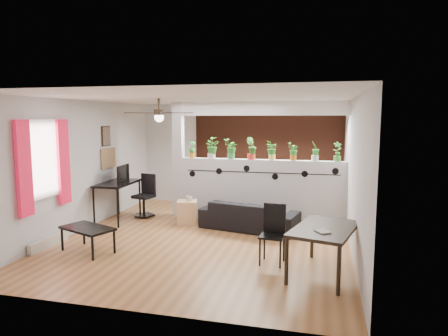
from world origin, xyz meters
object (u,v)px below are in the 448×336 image
(sofa, at_px, (249,216))
(dining_table, at_px, (324,232))
(potted_plant_0, at_px, (192,149))
(office_chair, at_px, (145,198))
(computer_desk, at_px, (118,186))
(potted_plant_2, at_px, (231,148))
(coffee_table, at_px, (88,230))
(cup, at_px, (189,198))
(potted_plant_3, at_px, (251,148))
(ceiling_fan, at_px, (159,114))
(potted_plant_7, at_px, (337,151))
(cube_shelf, at_px, (187,212))
(potted_plant_5, at_px, (293,151))
(potted_plant_6, at_px, (315,150))
(folding_chair, at_px, (274,228))
(potted_plant_4, at_px, (272,150))
(potted_plant_1, at_px, (211,147))

(sofa, height_order, dining_table, dining_table)
(potted_plant_0, height_order, office_chair, potted_plant_0)
(sofa, bearing_deg, dining_table, 136.85)
(sofa, bearing_deg, computer_desk, 11.75)
(potted_plant_2, relative_size, coffee_table, 0.42)
(cup, height_order, dining_table, dining_table)
(computer_desk, xyz_separation_m, office_chair, (0.43, 0.48, -0.35))
(potted_plant_2, distance_m, dining_table, 3.59)
(potted_plant_2, distance_m, potted_plant_3, 0.45)
(potted_plant_2, bearing_deg, cup, -138.45)
(ceiling_fan, xyz_separation_m, sofa, (1.47, 1.05, -2.04))
(ceiling_fan, relative_size, potted_plant_0, 3.19)
(potted_plant_0, xyz_separation_m, potted_plant_7, (3.16, 0.00, 0.02))
(cube_shelf, distance_m, office_chair, 1.22)
(potted_plant_7, bearing_deg, potted_plant_3, 180.00)
(potted_plant_5, distance_m, coffee_table, 4.39)
(potted_plant_0, distance_m, potted_plant_5, 2.26)
(potted_plant_5, height_order, potted_plant_6, potted_plant_6)
(potted_plant_3, relative_size, folding_chair, 0.52)
(office_chair, height_order, coffee_table, office_chair)
(cube_shelf, bearing_deg, potted_plant_5, 2.50)
(potted_plant_5, relative_size, cube_shelf, 0.76)
(potted_plant_4, relative_size, sofa, 0.22)
(folding_chair, bearing_deg, potted_plant_0, 130.87)
(ceiling_fan, xyz_separation_m, potted_plant_0, (0.02, 1.80, -0.77))
(potted_plant_7, distance_m, coffee_table, 5.09)
(cube_shelf, height_order, computer_desk, computer_desk)
(ceiling_fan, height_order, computer_desk, ceiling_fan)
(sofa, bearing_deg, potted_plant_3, -71.07)
(dining_table, bearing_deg, sofa, 125.36)
(office_chair, xyz_separation_m, folding_chair, (3.19, -2.20, 0.12))
(potted_plant_0, distance_m, dining_table, 4.16)
(potted_plant_0, relative_size, potted_plant_4, 0.91)
(potted_plant_6, relative_size, folding_chair, 0.46)
(potted_plant_5, distance_m, folding_chair, 2.69)
(cup, bearing_deg, potted_plant_3, 29.03)
(computer_desk, relative_size, dining_table, 0.84)
(potted_plant_1, distance_m, folding_chair, 3.19)
(potted_plant_7, bearing_deg, ceiling_fan, -150.49)
(potted_plant_1, bearing_deg, sofa, -36.81)
(potted_plant_4, xyz_separation_m, folding_chair, (0.34, -2.48, -1.02))
(potted_plant_1, relative_size, potted_plant_4, 1.14)
(potted_plant_6, xyz_separation_m, sofa, (-1.26, -0.75, -1.30))
(potted_plant_4, height_order, sofa, potted_plant_4)
(cup, bearing_deg, potted_plant_4, 22.00)
(folding_chair, distance_m, coffee_table, 3.11)
(potted_plant_7, xyz_separation_m, sofa, (-1.71, -0.75, -1.30))
(potted_plant_5, relative_size, folding_chair, 0.42)
(potted_plant_6, bearing_deg, dining_table, -85.73)
(cube_shelf, bearing_deg, potted_plant_2, 25.00)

